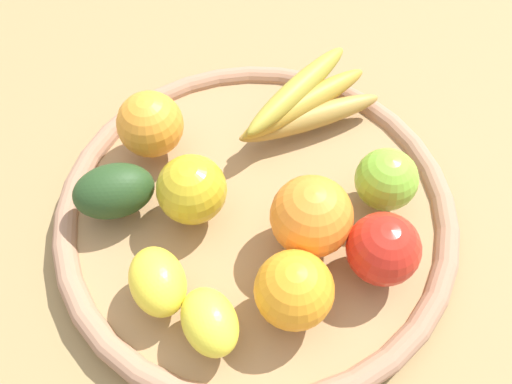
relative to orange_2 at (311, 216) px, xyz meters
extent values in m
plane|color=olive|center=(-0.03, -0.06, -0.08)|extent=(2.40, 2.40, 0.00)
cylinder|color=#A07A4F|center=(-0.03, -0.06, -0.07)|extent=(0.43, 0.43, 0.02)
torus|color=#A37458|center=(-0.03, -0.06, -0.05)|extent=(0.44, 0.44, 0.03)
sphere|color=orange|center=(0.00, 0.00, 0.00)|extent=(0.08, 0.08, 0.08)
sphere|color=gold|center=(-0.02, -0.12, 0.00)|extent=(0.10, 0.10, 0.07)
ellipsoid|color=#AA853C|center=(-0.15, -0.01, -0.03)|extent=(0.12, 0.17, 0.03)
ellipsoid|color=#B59130|center=(-0.16, -0.02, -0.01)|extent=(0.15, 0.15, 0.03)
ellipsoid|color=#A89833|center=(-0.17, -0.03, 0.00)|extent=(0.17, 0.12, 0.03)
sphere|color=orange|center=(0.08, -0.01, 0.00)|extent=(0.10, 0.10, 0.07)
sphere|color=#7DBB32|center=(-0.06, 0.07, -0.01)|extent=(0.09, 0.09, 0.07)
ellipsoid|color=yellow|center=(0.08, -0.14, -0.01)|extent=(0.09, 0.08, 0.05)
ellipsoid|color=yellow|center=(0.11, -0.08, -0.02)|extent=(0.08, 0.08, 0.05)
sphere|color=orange|center=(-0.10, -0.19, 0.00)|extent=(0.10, 0.10, 0.07)
ellipsoid|color=#25421D|center=(-0.01, -0.21, -0.01)|extent=(0.09, 0.10, 0.06)
sphere|color=red|center=(0.02, 0.07, -0.01)|extent=(0.10, 0.10, 0.07)
camera|label=1|loc=(0.28, -0.01, 0.45)|focal=37.43mm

